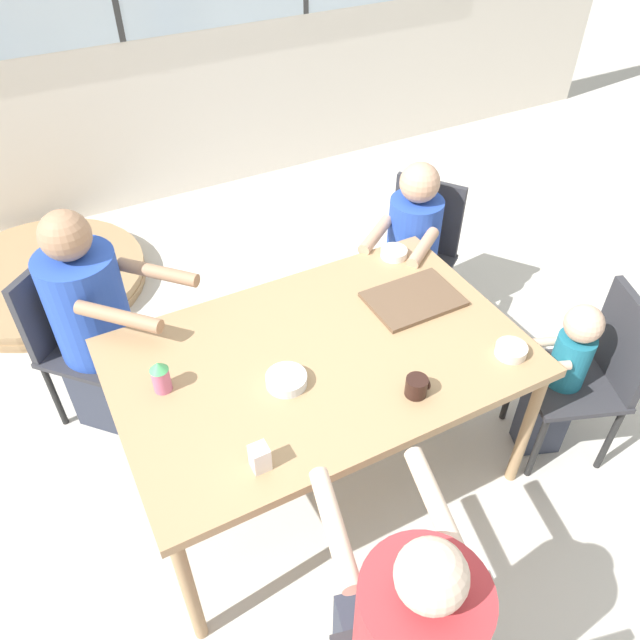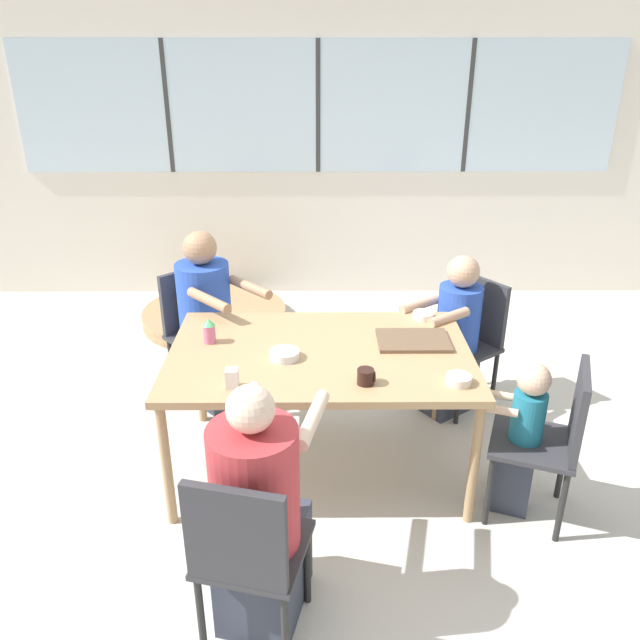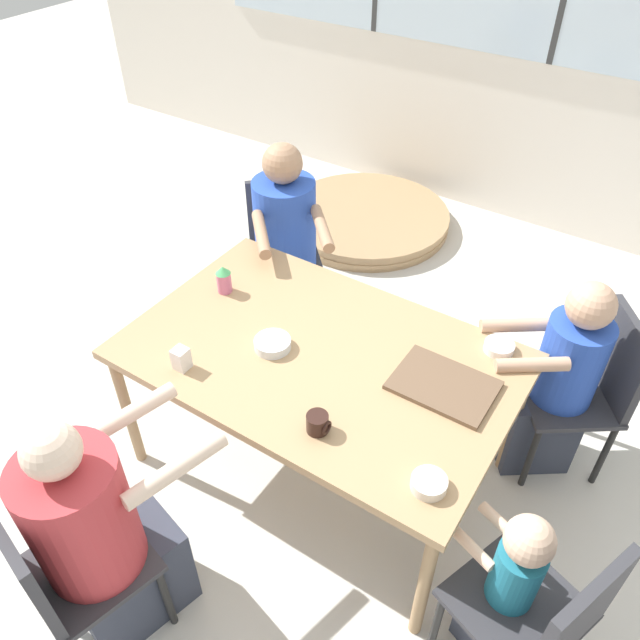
{
  "view_description": "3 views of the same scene",
  "coord_description": "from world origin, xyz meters",
  "px_view_note": "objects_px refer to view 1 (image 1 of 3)",
  "views": [
    {
      "loc": [
        -0.81,
        -1.55,
        2.46
      ],
      "look_at": [
        0.0,
        0.0,
        0.91
      ],
      "focal_mm": 35.0,
      "sensor_mm": 36.0,
      "label": 1
    },
    {
      "loc": [
        -0.02,
        -2.95,
        2.24
      ],
      "look_at": [
        0.0,
        0.0,
        0.91
      ],
      "focal_mm": 35.0,
      "sensor_mm": 36.0,
      "label": 2
    },
    {
      "loc": [
        1.03,
        -1.57,
        2.52
      ],
      "look_at": [
        0.0,
        0.0,
        0.91
      ],
      "focal_mm": 35.0,
      "sensor_mm": 36.0,
      "label": 3
    }
  ],
  "objects_px": {
    "chair_for_toddler": "(596,367)",
    "person_toddler": "(558,383)",
    "person_man_teal_shirt": "(103,336)",
    "sippy_cup": "(160,376)",
    "bowl_fruit": "(286,380)",
    "chair_for_man_blue_shirt": "(419,245)",
    "bowl_cereal": "(511,350)",
    "milk_carton_small": "(260,458)",
    "chair_for_man_teal_shirt": "(73,330)",
    "person_man_blue_shirt": "(408,264)",
    "bowl_white_shallow": "(394,253)",
    "coffee_mug": "(417,386)",
    "folded_table_stack": "(45,279)"
  },
  "relations": [
    {
      "from": "person_man_blue_shirt",
      "to": "coffee_mug",
      "type": "bearing_deg",
      "value": 110.81
    },
    {
      "from": "chair_for_man_teal_shirt",
      "to": "chair_for_man_blue_shirt",
      "type": "bearing_deg",
      "value": 131.05
    },
    {
      "from": "chair_for_man_blue_shirt",
      "to": "chair_for_toddler",
      "type": "height_order",
      "value": "same"
    },
    {
      "from": "bowl_cereal",
      "to": "milk_carton_small",
      "type": "bearing_deg",
      "value": -178.45
    },
    {
      "from": "chair_for_toddler",
      "to": "folded_table_stack",
      "type": "xyz_separation_m",
      "value": [
        -2.04,
        2.43,
        -0.45
      ]
    },
    {
      "from": "person_man_blue_shirt",
      "to": "sippy_cup",
      "type": "relative_size",
      "value": 7.58
    },
    {
      "from": "coffee_mug",
      "to": "bowl_white_shallow",
      "type": "relative_size",
      "value": 0.71
    },
    {
      "from": "chair_for_man_blue_shirt",
      "to": "bowl_cereal",
      "type": "xyz_separation_m",
      "value": [
        -0.32,
        -1.05,
        0.25
      ]
    },
    {
      "from": "coffee_mug",
      "to": "chair_for_man_teal_shirt",
      "type": "bearing_deg",
      "value": 130.71
    },
    {
      "from": "chair_for_man_blue_shirt",
      "to": "bowl_cereal",
      "type": "bearing_deg",
      "value": 127.3
    },
    {
      "from": "chair_for_man_blue_shirt",
      "to": "coffee_mug",
      "type": "bearing_deg",
      "value": 108.26
    },
    {
      "from": "chair_for_toddler",
      "to": "person_toddler",
      "type": "bearing_deg",
      "value": 90.0
    },
    {
      "from": "bowl_cereal",
      "to": "folded_table_stack",
      "type": "height_order",
      "value": "bowl_cereal"
    },
    {
      "from": "chair_for_man_teal_shirt",
      "to": "bowl_fruit",
      "type": "xyz_separation_m",
      "value": [
        0.65,
        -0.96,
        0.25
      ]
    },
    {
      "from": "bowl_cereal",
      "to": "folded_table_stack",
      "type": "distance_m",
      "value": 2.91
    },
    {
      "from": "person_man_blue_shirt",
      "to": "bowl_white_shallow",
      "type": "xyz_separation_m",
      "value": [
        -0.24,
        -0.19,
        0.27
      ]
    },
    {
      "from": "sippy_cup",
      "to": "bowl_white_shallow",
      "type": "xyz_separation_m",
      "value": [
        1.21,
        0.31,
        -0.05
      ]
    },
    {
      "from": "person_man_teal_shirt",
      "to": "sippy_cup",
      "type": "relative_size",
      "value": 8.4
    },
    {
      "from": "person_man_teal_shirt",
      "to": "sippy_cup",
      "type": "bearing_deg",
      "value": 56.96
    },
    {
      "from": "bowl_cereal",
      "to": "bowl_fruit",
      "type": "bearing_deg",
      "value": 162.58
    },
    {
      "from": "chair_for_toddler",
      "to": "milk_carton_small",
      "type": "bearing_deg",
      "value": 108.67
    },
    {
      "from": "chair_for_toddler",
      "to": "sippy_cup",
      "type": "relative_size",
      "value": 6.16
    },
    {
      "from": "chair_for_man_blue_shirt",
      "to": "bowl_white_shallow",
      "type": "xyz_separation_m",
      "value": [
        -0.37,
        -0.29,
        0.25
      ]
    },
    {
      "from": "chair_for_man_blue_shirt",
      "to": "bowl_cereal",
      "type": "height_order",
      "value": "chair_for_man_blue_shirt"
    },
    {
      "from": "folded_table_stack",
      "to": "chair_for_toddler",
      "type": "bearing_deg",
      "value": -49.96
    },
    {
      "from": "coffee_mug",
      "to": "milk_carton_small",
      "type": "distance_m",
      "value": 0.64
    },
    {
      "from": "chair_for_toddler",
      "to": "bowl_white_shallow",
      "type": "bearing_deg",
      "value": 52.2
    },
    {
      "from": "chair_for_man_teal_shirt",
      "to": "person_man_blue_shirt",
      "type": "xyz_separation_m",
      "value": [
        1.69,
        -0.27,
        -0.02
      ]
    },
    {
      "from": "chair_for_toddler",
      "to": "bowl_cereal",
      "type": "relative_size",
      "value": 6.88
    },
    {
      "from": "sippy_cup",
      "to": "bowl_cereal",
      "type": "relative_size",
      "value": 1.12
    },
    {
      "from": "chair_for_man_blue_shirt",
      "to": "bowl_fruit",
      "type": "xyz_separation_m",
      "value": [
        -1.17,
        -0.79,
        0.25
      ]
    },
    {
      "from": "bowl_fruit",
      "to": "bowl_cereal",
      "type": "bearing_deg",
      "value": -17.42
    },
    {
      "from": "chair_for_man_blue_shirt",
      "to": "chair_for_toddler",
      "type": "distance_m",
      "value": 1.14
    },
    {
      "from": "chair_for_man_blue_shirt",
      "to": "coffee_mug",
      "type": "height_order",
      "value": "chair_for_man_blue_shirt"
    },
    {
      "from": "chair_for_man_teal_shirt",
      "to": "coffee_mug",
      "type": "distance_m",
      "value": 1.64
    },
    {
      "from": "folded_table_stack",
      "to": "person_man_blue_shirt",
      "type": "bearing_deg",
      "value": -38.41
    },
    {
      "from": "person_toddler",
      "to": "bowl_white_shallow",
      "type": "relative_size",
      "value": 6.84
    },
    {
      "from": "bowl_cereal",
      "to": "folded_table_stack",
      "type": "xyz_separation_m",
      "value": [
        -1.56,
        2.35,
        -0.69
      ]
    },
    {
      "from": "chair_for_man_teal_shirt",
      "to": "sippy_cup",
      "type": "relative_size",
      "value": 6.16
    },
    {
      "from": "person_man_teal_shirt",
      "to": "bowl_white_shallow",
      "type": "relative_size",
      "value": 9.34
    },
    {
      "from": "chair_for_toddler",
      "to": "person_man_teal_shirt",
      "type": "bearing_deg",
      "value": 77.95
    },
    {
      "from": "coffee_mug",
      "to": "person_toddler",
      "type": "bearing_deg",
      "value": -1.77
    },
    {
      "from": "chair_for_man_teal_shirt",
      "to": "person_toddler",
      "type": "distance_m",
      "value": 2.22
    },
    {
      "from": "chair_for_toddler",
      "to": "chair_for_man_teal_shirt",
      "type": "bearing_deg",
      "value": 76.97
    },
    {
      "from": "bowl_fruit",
      "to": "person_toddler",
      "type": "bearing_deg",
      "value": -13.76
    },
    {
      "from": "person_man_teal_shirt",
      "to": "bowl_fruit",
      "type": "distance_m",
      "value": 1.02
    },
    {
      "from": "person_toddler",
      "to": "bowl_white_shallow",
      "type": "xyz_separation_m",
      "value": [
        -0.38,
        0.79,
        0.33
      ]
    },
    {
      "from": "chair_for_man_blue_shirt",
      "to": "sippy_cup",
      "type": "relative_size",
      "value": 6.16
    },
    {
      "from": "person_man_blue_shirt",
      "to": "coffee_mug",
      "type": "relative_size",
      "value": 11.9
    },
    {
      "from": "coffee_mug",
      "to": "sippy_cup",
      "type": "height_order",
      "value": "sippy_cup"
    }
  ]
}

